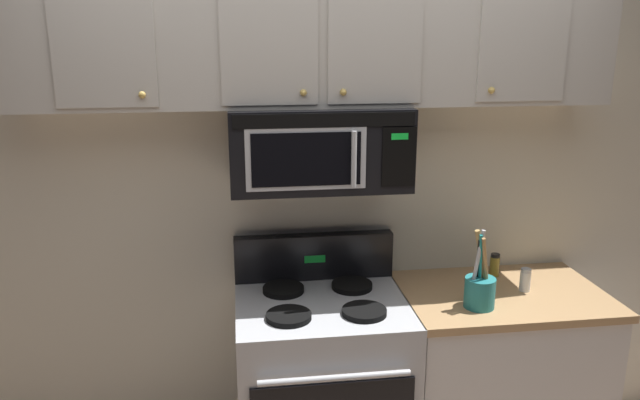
{
  "coord_description": "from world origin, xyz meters",
  "views": [
    {
      "loc": [
        -0.35,
        -2.05,
        2.05
      ],
      "look_at": [
        0.0,
        0.49,
        1.35
      ],
      "focal_mm": 34.49,
      "sensor_mm": 36.0,
      "label": 1
    }
  ],
  "objects_px": {
    "salt_shaker": "(525,280)",
    "spice_jar": "(495,265)",
    "utensil_crock_teal": "(480,288)",
    "stove_range": "(322,388)",
    "over_range_microwave": "(318,147)"
  },
  "relations": [
    {
      "from": "salt_shaker",
      "to": "stove_range",
      "type": "bearing_deg",
      "value": 179.86
    },
    {
      "from": "stove_range",
      "to": "salt_shaker",
      "type": "bearing_deg",
      "value": -0.14
    },
    {
      "from": "utensil_crock_teal",
      "to": "over_range_microwave",
      "type": "bearing_deg",
      "value": 158.85
    },
    {
      "from": "over_range_microwave",
      "to": "salt_shaker",
      "type": "height_order",
      "value": "over_range_microwave"
    },
    {
      "from": "over_range_microwave",
      "to": "salt_shaker",
      "type": "distance_m",
      "value": 1.14
    },
    {
      "from": "over_range_microwave",
      "to": "utensil_crock_teal",
      "type": "bearing_deg",
      "value": -21.15
    },
    {
      "from": "utensil_crock_teal",
      "to": "salt_shaker",
      "type": "height_order",
      "value": "utensil_crock_teal"
    },
    {
      "from": "over_range_microwave",
      "to": "spice_jar",
      "type": "xyz_separation_m",
      "value": [
        0.88,
        0.07,
        -0.62
      ]
    },
    {
      "from": "over_range_microwave",
      "to": "spice_jar",
      "type": "height_order",
      "value": "over_range_microwave"
    },
    {
      "from": "utensil_crock_teal",
      "to": "spice_jar",
      "type": "xyz_separation_m",
      "value": [
        0.21,
        0.33,
        -0.03
      ]
    },
    {
      "from": "utensil_crock_teal",
      "to": "salt_shaker",
      "type": "distance_m",
      "value": 0.31
    },
    {
      "from": "over_range_microwave",
      "to": "spice_jar",
      "type": "distance_m",
      "value": 1.08
    },
    {
      "from": "stove_range",
      "to": "over_range_microwave",
      "type": "xyz_separation_m",
      "value": [
        -0.0,
        0.12,
        1.11
      ]
    },
    {
      "from": "salt_shaker",
      "to": "spice_jar",
      "type": "distance_m",
      "value": 0.2
    },
    {
      "from": "utensil_crock_teal",
      "to": "salt_shaker",
      "type": "bearing_deg",
      "value": 26.64
    }
  ]
}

